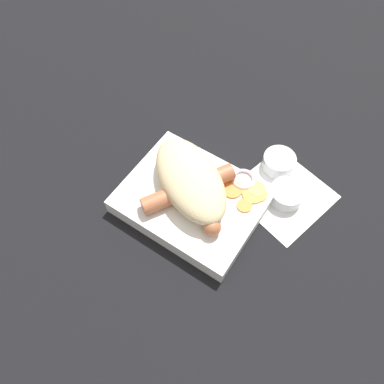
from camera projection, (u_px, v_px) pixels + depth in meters
ground_plane at (192, 205)px, 0.60m from camera, size 3.00×3.00×0.00m
food_tray at (192, 200)px, 0.58m from camera, size 0.21×0.17×0.03m
bread_roll at (190, 179)px, 0.56m from camera, size 0.18×0.16×0.05m
sausage at (190, 187)px, 0.56m from camera, size 0.15×0.14×0.03m
pickled_veggies at (246, 187)px, 0.58m from camera, size 0.07×0.07×0.01m
napkin at (283, 194)px, 0.60m from camera, size 0.16×0.16×0.00m
condiment_cup_near at (286, 195)px, 0.59m from camera, size 0.05×0.05×0.03m
condiment_cup_far at (279, 163)px, 0.62m from camera, size 0.05×0.05×0.03m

